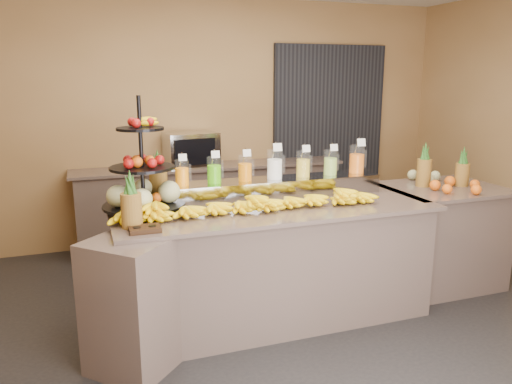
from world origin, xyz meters
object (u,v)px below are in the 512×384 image
banana_heap (251,202)px  oven_warmer (191,149)px  right_fruit_pile (449,180)px  condiment_caddy (145,229)px  pitcher_tray (274,187)px  fruit_stand (148,182)px

banana_heap → oven_warmer: 2.04m
right_fruit_pile → condiment_caddy: bearing=-171.9°
pitcher_tray → oven_warmer: 1.71m
right_fruit_pile → fruit_stand: bearing=177.4°
pitcher_tray → oven_warmer: oven_warmer is taller
condiment_caddy → oven_warmer: 2.45m
condiment_caddy → banana_heap: bearing=18.2°
fruit_stand → oven_warmer: size_ratio=1.51×
pitcher_tray → banana_heap: banana_heap is taller
condiment_caddy → oven_warmer: (0.81, 2.30, 0.17)m
oven_warmer → right_fruit_pile: bearing=-49.8°
fruit_stand → condiment_caddy: size_ratio=4.25×
fruit_stand → right_fruit_pile: bearing=-8.6°
right_fruit_pile → oven_warmer: bearing=135.2°
oven_warmer → condiment_caddy: bearing=-114.5°
fruit_stand → right_fruit_pile: fruit_stand is taller
banana_heap → fruit_stand: fruit_stand is taller
pitcher_tray → banana_heap: size_ratio=0.88×
pitcher_tray → oven_warmer: bearing=101.7°
banana_heap → right_fruit_pile: 1.93m
pitcher_tray → right_fruit_pile: bearing=-8.8°
fruit_stand → oven_warmer: fruit_stand is taller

